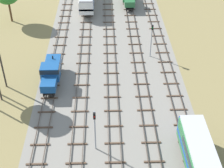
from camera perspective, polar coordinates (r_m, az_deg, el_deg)
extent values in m
plane|color=olive|center=(66.37, -0.49, 9.43)|extent=(480.00, 480.00, 0.00)
cube|color=gray|center=(66.37, -0.49, 9.43)|extent=(21.97, 176.00, 0.01)
cube|color=#47382D|center=(67.71, -8.87, 9.76)|extent=(0.07, 126.00, 0.15)
cube|color=#47382D|center=(67.54, -7.64, 9.80)|extent=(0.07, 126.00, 0.15)
cube|color=brown|center=(40.31, -12.68, -13.10)|extent=(2.40, 0.22, 0.14)
cube|color=brown|center=(42.28, -12.07, -10.01)|extent=(2.40, 0.22, 0.14)
cube|color=brown|center=(44.37, -11.52, -7.21)|extent=(2.40, 0.22, 0.14)
cube|color=brown|center=(46.55, -11.02, -4.66)|extent=(2.40, 0.22, 0.14)
cube|color=brown|center=(48.82, -10.57, -2.35)|extent=(2.40, 0.22, 0.14)
cube|color=brown|center=(51.17, -10.17, -0.25)|extent=(2.40, 0.22, 0.14)
cube|color=brown|center=(53.58, -9.80, 1.67)|extent=(2.40, 0.22, 0.14)
cube|color=brown|center=(56.04, -9.46, 3.42)|extent=(2.40, 0.22, 0.14)
cube|color=brown|center=(58.56, -9.15, 5.03)|extent=(2.40, 0.22, 0.14)
cube|color=brown|center=(61.12, -8.87, 6.49)|extent=(2.40, 0.22, 0.14)
cube|color=brown|center=(63.72, -8.61, 7.84)|extent=(2.40, 0.22, 0.14)
cube|color=brown|center=(66.36, -8.36, 9.09)|extent=(2.40, 0.22, 0.14)
cube|color=brown|center=(69.02, -8.13, 10.23)|extent=(2.40, 0.22, 0.14)
cube|color=brown|center=(71.71, -7.92, 11.30)|extent=(2.40, 0.22, 0.14)
cube|color=brown|center=(74.42, -7.73, 12.28)|extent=(2.40, 0.22, 0.14)
cube|color=brown|center=(77.16, -7.54, 13.20)|extent=(2.40, 0.22, 0.14)
cube|color=#47382D|center=(67.28, -5.02, 9.88)|extent=(0.07, 126.00, 0.15)
cube|color=#47382D|center=(67.21, -3.78, 9.92)|extent=(0.07, 126.00, 0.15)
cube|color=brown|center=(39.68, -6.14, -13.20)|extent=(2.40, 0.22, 0.14)
cube|color=brown|center=(41.67, -5.89, -10.06)|extent=(2.40, 0.22, 0.14)
cube|color=brown|center=(43.79, -5.67, -7.21)|extent=(2.40, 0.22, 0.14)
cube|color=brown|center=(46.00, -5.48, -4.63)|extent=(2.40, 0.22, 0.14)
cube|color=brown|center=(48.29, -5.30, -2.29)|extent=(2.40, 0.22, 0.14)
cube|color=brown|center=(50.66, -5.14, -0.16)|extent=(2.40, 0.22, 0.14)
cube|color=brown|center=(53.10, -5.00, 1.77)|extent=(2.40, 0.22, 0.14)
cube|color=brown|center=(55.59, -4.87, 3.53)|extent=(2.40, 0.22, 0.14)
cube|color=brown|center=(58.13, -4.74, 5.14)|extent=(2.40, 0.22, 0.14)
cube|color=brown|center=(60.71, -4.63, 6.61)|extent=(2.40, 0.22, 0.14)
cube|color=brown|center=(63.32, -4.53, 7.96)|extent=(2.40, 0.22, 0.14)
cube|color=brown|center=(65.97, -4.44, 9.21)|extent=(2.40, 0.22, 0.14)
cube|color=brown|center=(68.65, -4.35, 10.35)|extent=(2.40, 0.22, 0.14)
cube|color=brown|center=(71.35, -4.26, 11.41)|extent=(2.40, 0.22, 0.14)
cube|color=brown|center=(74.08, -4.19, 12.40)|extent=(2.40, 0.22, 0.14)
cube|color=brown|center=(76.83, -4.12, 13.31)|extent=(2.40, 0.22, 0.14)
cube|color=#47382D|center=(67.16, -1.13, 9.97)|extent=(0.07, 126.00, 0.15)
cube|color=#47382D|center=(67.18, 0.11, 9.98)|extent=(0.07, 126.00, 0.15)
cube|color=brown|center=(39.54, 0.54, -13.14)|extent=(2.40, 0.22, 0.14)
cube|color=brown|center=(41.55, 0.39, -9.99)|extent=(2.40, 0.22, 0.14)
cube|color=brown|center=(43.66, 0.26, -7.13)|extent=(2.40, 0.22, 0.14)
cube|color=brown|center=(45.88, 0.14, -4.55)|extent=(2.40, 0.22, 0.14)
cube|color=brown|center=(48.18, 0.04, -2.21)|extent=(2.40, 0.22, 0.14)
cube|color=brown|center=(50.56, -0.06, -0.08)|extent=(2.40, 0.22, 0.14)
cube|color=brown|center=(53.00, -0.14, 1.85)|extent=(2.40, 0.22, 0.14)
cube|color=brown|center=(55.49, -0.22, 3.61)|extent=(2.40, 0.22, 0.14)
cube|color=brown|center=(58.03, -0.29, 5.22)|extent=(2.40, 0.22, 0.14)
cube|color=brown|center=(60.62, -0.36, 6.69)|extent=(2.40, 0.22, 0.14)
cube|color=brown|center=(63.24, -0.42, 8.04)|extent=(2.40, 0.22, 0.14)
cube|color=brown|center=(65.89, -0.48, 9.28)|extent=(2.40, 0.22, 0.14)
cube|color=brown|center=(68.57, -0.53, 10.43)|extent=(2.40, 0.22, 0.14)
cube|color=brown|center=(71.28, -0.58, 11.49)|extent=(2.40, 0.22, 0.14)
cube|color=brown|center=(74.01, -0.63, 12.47)|extent=(2.40, 0.22, 0.14)
cube|color=brown|center=(76.76, -0.67, 13.38)|extent=(2.40, 0.22, 0.14)
cube|color=#47382D|center=(67.33, 2.76, 10.00)|extent=(0.07, 126.00, 0.15)
cube|color=#47382D|center=(67.45, 3.99, 10.01)|extent=(0.07, 126.00, 0.15)
cube|color=brown|center=(39.92, 7.17, -12.91)|extent=(2.40, 0.22, 0.14)
cube|color=brown|center=(41.90, 6.64, -9.80)|extent=(2.40, 0.22, 0.14)
cube|color=brown|center=(44.00, 6.16, -6.98)|extent=(2.40, 0.22, 0.14)
cube|color=brown|center=(46.21, 5.74, -4.43)|extent=(2.40, 0.22, 0.14)
cube|color=brown|center=(48.49, 5.36, -2.11)|extent=(2.40, 0.22, 0.14)
cube|color=brown|center=(50.85, 5.01, 0.00)|extent=(2.40, 0.22, 0.14)
cube|color=brown|center=(53.28, 4.70, 1.92)|extent=(2.40, 0.22, 0.14)
cube|color=brown|center=(55.76, 4.41, 3.67)|extent=(2.40, 0.22, 0.14)
cube|color=brown|center=(58.29, 4.14, 5.27)|extent=(2.40, 0.22, 0.14)
cube|color=brown|center=(60.86, 3.90, 6.73)|extent=(2.40, 0.22, 0.14)
cube|color=brown|center=(63.47, 3.68, 8.08)|extent=(2.40, 0.22, 0.14)
cube|color=brown|center=(66.12, 3.47, 9.31)|extent=(2.40, 0.22, 0.14)
cube|color=brown|center=(68.79, 3.28, 10.46)|extent=(2.40, 0.22, 0.14)
cube|color=brown|center=(71.49, 3.10, 11.51)|extent=(2.40, 0.22, 0.14)
cube|color=brown|center=(74.21, 2.93, 12.49)|extent=(2.40, 0.22, 0.14)
cube|color=brown|center=(76.95, 2.77, 13.40)|extent=(2.40, 0.22, 0.14)
cube|color=#47382D|center=(67.80, 6.61, 10.00)|extent=(0.07, 126.00, 0.15)
cube|color=#47382D|center=(68.01, 7.82, 9.99)|extent=(0.07, 126.00, 0.15)
cube|color=brown|center=(40.79, 13.58, -12.52)|extent=(2.40, 0.22, 0.14)
cube|color=brown|center=(42.73, 12.70, -9.51)|extent=(2.40, 0.22, 0.14)
cube|color=brown|center=(44.79, 11.91, -6.76)|extent=(2.40, 0.22, 0.14)
cube|color=brown|center=(46.96, 11.20, -4.26)|extent=(2.40, 0.22, 0.14)
cube|color=brown|center=(49.21, 10.56, -1.99)|extent=(2.40, 0.22, 0.14)
cube|color=brown|center=(51.54, 9.98, 0.08)|extent=(2.40, 0.22, 0.14)
cube|color=brown|center=(53.93, 9.45, 1.97)|extent=(2.40, 0.22, 0.14)
cube|color=brown|center=(56.39, 8.97, 3.70)|extent=(2.40, 0.22, 0.14)
cube|color=brown|center=(58.89, 8.52, 5.29)|extent=(2.40, 0.22, 0.14)
cube|color=brown|center=(61.44, 8.11, 6.74)|extent=(2.40, 0.22, 0.14)
cube|color=brown|center=(64.02, 7.73, 8.07)|extent=(2.40, 0.22, 0.14)
cube|color=brown|center=(66.64, 7.37, 9.30)|extent=(2.40, 0.22, 0.14)
cube|color=brown|center=(69.30, 7.04, 10.44)|extent=(2.40, 0.22, 0.14)
cube|color=brown|center=(71.98, 6.74, 11.49)|extent=(2.40, 0.22, 0.14)
cube|color=brown|center=(74.68, 6.45, 12.47)|extent=(2.40, 0.22, 0.14)
cube|color=brown|center=(77.41, 6.18, 13.38)|extent=(2.40, 0.22, 0.14)
cube|color=#193F99|center=(41.65, 12.92, -6.73)|extent=(2.67, 0.50, 2.34)
cylinder|color=black|center=(39.83, 12.84, -12.52)|extent=(0.13, 0.84, 0.84)
cylinder|color=black|center=(40.19, 14.87, -12.37)|extent=(0.13, 0.84, 0.84)
cylinder|color=black|center=(40.99, 12.32, -10.64)|extent=(0.13, 0.84, 0.84)
cylinder|color=black|center=(41.34, 14.28, -10.51)|extent=(0.13, 0.84, 0.84)
cube|color=black|center=(40.57, 13.58, -11.50)|extent=(1.68, 2.20, 0.24)
cube|color=#194C8C|center=(52.24, -10.05, 2.99)|extent=(2.24, 5.04, 1.30)
cube|color=#194C8C|center=(48.63, -10.64, 0.00)|extent=(2.13, 2.88, 1.17)
cube|color=#194C8C|center=(50.15, -10.39, 2.00)|extent=(2.69, 2.16, 2.20)
cube|color=black|center=(49.79, -10.48, 2.62)|extent=(2.74, 2.25, 0.70)
cylinder|color=black|center=(52.66, -10.02, 4.46)|extent=(0.20, 0.20, 0.50)
cylinder|color=black|center=(52.96, -10.69, 1.98)|extent=(0.14, 0.90, 0.90)
cylinder|color=black|center=(52.74, -9.16, 2.01)|extent=(0.14, 0.90, 0.90)
cylinder|color=black|center=(54.43, -10.46, 3.05)|extent=(0.14, 0.90, 0.90)
cylinder|color=black|center=(54.22, -8.96, 3.09)|extent=(0.14, 0.90, 0.90)
cube|color=black|center=(53.58, -9.82, 2.54)|extent=(1.68, 2.20, 0.24)
cylinder|color=black|center=(48.66, -11.47, -1.62)|extent=(0.14, 0.90, 0.90)
cylinder|color=black|center=(48.42, -9.80, -1.60)|extent=(0.14, 0.90, 0.90)
cylinder|color=black|center=(50.07, -11.20, -0.35)|extent=(0.14, 0.90, 0.90)
cylinder|color=black|center=(49.84, -9.57, -0.33)|extent=(0.14, 0.90, 0.90)
cube|color=black|center=(49.24, -10.51, -0.97)|extent=(1.68, 2.20, 0.24)
cube|color=#286638|center=(73.34, 2.98, 13.64)|extent=(2.13, 2.88, 1.17)
cylinder|color=black|center=(72.87, 2.43, 12.62)|extent=(0.14, 0.90, 0.90)
cylinder|color=black|center=(72.98, 3.58, 12.62)|extent=(0.14, 0.90, 0.90)
cylinder|color=black|center=(74.52, 2.34, 13.18)|extent=(0.14, 0.90, 0.90)
cylinder|color=black|center=(74.63, 3.47, 13.18)|extent=(0.14, 0.90, 0.90)
cube|color=black|center=(73.75, 2.96, 12.90)|extent=(1.68, 2.20, 0.24)
cylinder|color=black|center=(70.96, -4.88, 11.81)|extent=(0.13, 0.84, 0.84)
cylinder|color=black|center=(70.89, -3.70, 11.84)|extent=(0.13, 0.84, 0.84)
cylinder|color=black|center=(72.60, -4.82, 12.40)|extent=(0.13, 0.84, 0.84)
cylinder|color=black|center=(72.53, -3.67, 12.43)|extent=(0.13, 0.84, 0.84)
cube|color=black|center=(71.74, -4.27, 12.12)|extent=(1.68, 2.20, 0.24)
cylinder|color=#2D2826|center=(50.73, -18.11, 2.84)|extent=(0.24, 0.24, 7.16)
cylinder|color=gray|center=(56.22, 6.66, 7.29)|extent=(0.16, 0.16, 5.99)
cube|color=black|center=(54.89, 6.87, 9.47)|extent=(0.28, 0.28, 0.80)
sphere|color=green|center=(54.79, 6.88, 9.41)|extent=(0.18, 0.18, 0.18)
cylinder|color=gray|center=(38.98, -2.89, -7.92)|extent=(0.16, 0.16, 5.89)
cube|color=black|center=(37.18, -3.01, -5.42)|extent=(0.28, 0.28, 0.80)
sphere|color=red|center=(37.09, -3.01, -5.55)|extent=(0.18, 0.18, 0.18)
cylinder|color=#4C331E|center=(71.18, -16.84, 11.70)|extent=(0.39, 0.39, 4.25)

